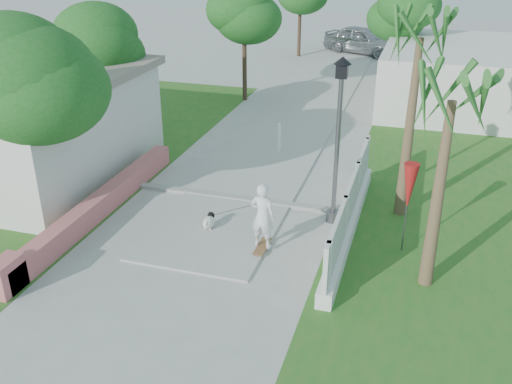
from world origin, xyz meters
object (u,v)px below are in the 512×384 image
(street_lamp, at_px, (338,136))
(parked_car, at_px, (363,40))
(patio_umbrella, at_px, (409,188))
(skateboarder, at_px, (241,212))
(bollard, at_px, (279,137))
(dog, at_px, (209,221))

(street_lamp, distance_m, parked_car, 22.42)
(patio_umbrella, relative_size, skateboarder, 1.18)
(patio_umbrella, distance_m, parked_car, 23.62)
(street_lamp, bearing_deg, parked_car, 95.32)
(bollard, distance_m, dog, 5.92)
(dog, bearing_deg, skateboarder, -21.87)
(skateboarder, relative_size, dog, 3.07)
(parked_car, bearing_deg, skateboarder, -158.46)
(street_lamp, height_order, skateboarder, street_lamp)
(dog, distance_m, parked_car, 23.70)
(street_lamp, height_order, parked_car, street_lamp)
(dog, height_order, parked_car, parked_car)
(skateboarder, height_order, dog, skateboarder)
(parked_car, bearing_deg, street_lamp, -153.24)
(skateboarder, xyz_separation_m, parked_car, (-0.04, 23.98, 0.03))
(bollard, xyz_separation_m, parked_car, (0.63, 17.77, 0.25))
(patio_umbrella, height_order, dog, patio_umbrella)
(bollard, distance_m, parked_car, 17.78)
(patio_umbrella, relative_size, dog, 3.62)
(skateboarder, bearing_deg, parked_car, -84.31)
(dog, bearing_deg, parked_car, 83.17)
(bollard, bearing_deg, skateboarder, -83.83)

